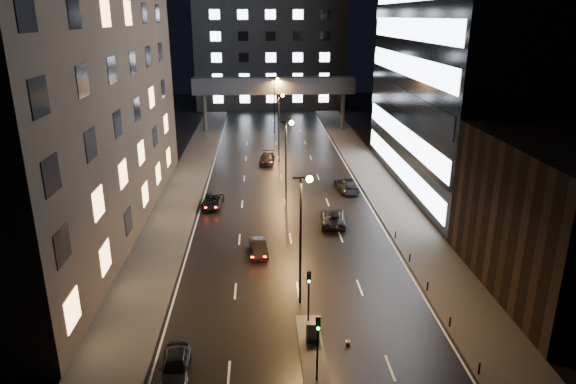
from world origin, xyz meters
name	(u,v)px	position (x,y,z in m)	size (l,w,h in m)	color
ground	(281,178)	(0.00, 40.00, 0.00)	(160.00, 160.00, 0.00)	black
sidewalk_left	(183,191)	(-12.50, 35.00, 0.07)	(5.00, 110.00, 0.15)	#383533
sidewalk_right	(381,187)	(12.50, 35.00, 0.07)	(5.00, 110.00, 0.15)	#383533
building_left	(41,25)	(-22.50, 24.00, 20.00)	(15.00, 48.00, 40.00)	#2D2319
building_right_low	(560,219)	(20.00, 9.00, 6.00)	(10.00, 18.00, 12.00)	black
building_right_glass	(496,0)	(25.00, 36.00, 22.50)	(20.00, 36.00, 45.00)	black
building_far	(270,53)	(0.00, 98.00, 12.50)	(34.00, 14.00, 25.00)	#333335
skybridge	(274,86)	(0.00, 70.00, 8.34)	(30.00, 3.00, 10.00)	#333335
median_island	(312,350)	(0.30, 2.00, 0.07)	(1.60, 8.00, 0.15)	#383533
traffic_signal_near	(309,290)	(0.30, 4.49, 3.09)	(0.28, 0.34, 4.40)	black
traffic_signal_far	(318,338)	(0.30, -1.01, 3.09)	(0.28, 0.34, 4.40)	black
bollard_row	(438,304)	(10.20, 6.50, 0.45)	(0.12, 25.12, 0.90)	black
streetlight_near	(303,224)	(0.16, 8.00, 6.50)	(1.45, 0.50, 10.15)	black
streetlight_mid_a	(287,154)	(0.16, 28.00, 6.50)	(1.45, 0.50, 10.15)	black
streetlight_mid_b	(280,119)	(0.16, 48.00, 6.50)	(1.45, 0.50, 10.15)	black
streetlight_far	(275,98)	(0.16, 68.00, 6.50)	(1.45, 0.50, 10.15)	black
car_away_a	(175,366)	(-8.20, 0.04, 0.74)	(1.74, 4.34, 1.48)	black
car_away_b	(259,248)	(-3.13, 16.66, 0.64)	(1.35, 3.87, 1.28)	black
car_away_c	(212,201)	(-8.38, 29.26, 0.66)	(2.20, 4.78, 1.33)	black
car_away_d	(267,159)	(-1.79, 47.20, 0.74)	(2.07, 5.08, 1.48)	black
car_toward_a	(333,218)	(4.68, 23.36, 0.74)	(2.46, 5.33, 1.48)	black
car_toward_b	(347,185)	(7.91, 34.14, 0.79)	(2.23, 5.48, 1.59)	black
utility_cabinet	(313,332)	(0.45, 2.93, 0.83)	(0.88, 0.48, 1.36)	#555457
cone_b	(348,342)	(2.74, 2.46, 0.26)	(0.37, 0.37, 0.52)	red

